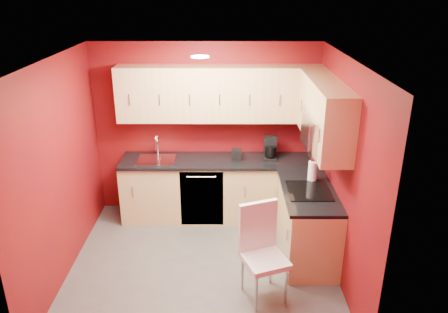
{
  "coord_description": "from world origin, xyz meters",
  "views": [
    {
      "loc": [
        0.28,
        -4.5,
        3.25
      ],
      "look_at": [
        0.26,
        0.55,
        1.21
      ],
      "focal_mm": 35.0,
      "sensor_mm": 36.0,
      "label": 1
    }
  ],
  "objects_px": {
    "paper_towel": "(313,171)",
    "sink": "(156,157)",
    "microwave": "(324,132)",
    "dining_chair": "(265,255)",
    "napkin_holder": "(236,155)",
    "coffee_maker": "(270,149)"
  },
  "relations": [
    {
      "from": "microwave",
      "to": "paper_towel",
      "type": "relative_size",
      "value": 2.93
    },
    {
      "from": "coffee_maker",
      "to": "napkin_holder",
      "type": "relative_size",
      "value": 2.11
    },
    {
      "from": "sink",
      "to": "coffee_maker",
      "type": "height_order",
      "value": "sink"
    },
    {
      "from": "coffee_maker",
      "to": "paper_towel",
      "type": "height_order",
      "value": "coffee_maker"
    },
    {
      "from": "coffee_maker",
      "to": "dining_chair",
      "type": "xyz_separation_m",
      "value": [
        -0.21,
        -1.8,
        -0.53
      ]
    },
    {
      "from": "napkin_holder",
      "to": "dining_chair",
      "type": "relative_size",
      "value": 0.14
    },
    {
      "from": "sink",
      "to": "dining_chair",
      "type": "distance_m",
      "value": 2.3
    },
    {
      "from": "coffee_maker",
      "to": "paper_towel",
      "type": "relative_size",
      "value": 1.2
    },
    {
      "from": "sink",
      "to": "microwave",
      "type": "bearing_deg",
      "value": -25.6
    },
    {
      "from": "sink",
      "to": "paper_towel",
      "type": "height_order",
      "value": "sink"
    },
    {
      "from": "microwave",
      "to": "dining_chair",
      "type": "distance_m",
      "value": 1.53
    },
    {
      "from": "paper_towel",
      "to": "sink",
      "type": "bearing_deg",
      "value": 161.16
    },
    {
      "from": "sink",
      "to": "paper_towel",
      "type": "relative_size",
      "value": 2.01
    },
    {
      "from": "napkin_holder",
      "to": "paper_towel",
      "type": "xyz_separation_m",
      "value": [
        0.94,
        -0.69,
        0.06
      ]
    },
    {
      "from": "paper_towel",
      "to": "napkin_holder",
      "type": "bearing_deg",
      "value": 143.51
    },
    {
      "from": "dining_chair",
      "to": "microwave",
      "type": "bearing_deg",
      "value": 27.71
    },
    {
      "from": "sink",
      "to": "napkin_holder",
      "type": "relative_size",
      "value": 3.52
    },
    {
      "from": "microwave",
      "to": "sink",
      "type": "distance_m",
      "value": 2.43
    },
    {
      "from": "coffee_maker",
      "to": "dining_chair",
      "type": "distance_m",
      "value": 1.89
    },
    {
      "from": "microwave",
      "to": "napkin_holder",
      "type": "relative_size",
      "value": 5.15
    },
    {
      "from": "coffee_maker",
      "to": "napkin_holder",
      "type": "bearing_deg",
      "value": -171.23
    },
    {
      "from": "microwave",
      "to": "paper_towel",
      "type": "xyz_separation_m",
      "value": [
        -0.02,
        0.3,
        -0.62
      ]
    }
  ]
}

